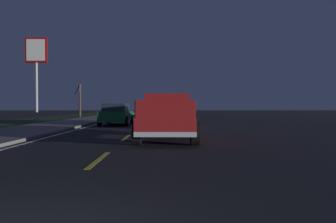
# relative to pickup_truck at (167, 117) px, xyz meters

# --- Properties ---
(ground) EXTENTS (144.00, 144.00, 0.00)m
(ground) POSITION_rel_pickup_truck_xyz_m (16.66, 1.76, -0.91)
(ground) COLOR black
(sidewalk_shoulder) EXTENTS (108.00, 4.00, 0.12)m
(sidewalk_shoulder) POSITION_rel_pickup_truck_xyz_m (16.66, 7.46, -0.85)
(sidewalk_shoulder) COLOR slate
(sidewalk_shoulder) RESTS_ON ground
(grass_verge) EXTENTS (108.00, 6.00, 0.01)m
(grass_verge) POSITION_rel_pickup_truck_xyz_m (16.66, 12.46, -0.91)
(grass_verge) COLOR #1E3819
(grass_verge) RESTS_ON ground
(lane_markings) EXTENTS (108.00, 3.54, 0.01)m
(lane_markings) POSITION_rel_pickup_truck_xyz_m (18.89, 4.31, -0.91)
(lane_markings) COLOR yellow
(lane_markings) RESTS_ON ground
(pickup_truck) EXTENTS (5.47, 2.37, 1.87)m
(pickup_truck) POSITION_rel_pickup_truck_xyz_m (0.00, 0.00, 0.00)
(pickup_truck) COLOR maroon
(pickup_truck) RESTS_ON ground
(sedan_green) EXTENTS (4.44, 2.08, 1.54)m
(sedan_green) POSITION_rel_pickup_truck_xyz_m (9.37, 3.55, -0.13)
(sedan_green) COLOR #14592D
(sedan_green) RESTS_ON ground
(sedan_white) EXTENTS (4.41, 2.03, 1.54)m
(sedan_white) POSITION_rel_pickup_truck_xyz_m (6.95, 0.19, -0.13)
(sedan_white) COLOR silver
(sedan_white) RESTS_ON ground
(gas_price_sign) EXTENTS (0.27, 1.90, 7.37)m
(gas_price_sign) POSITION_rel_pickup_truck_xyz_m (14.37, 11.38, 4.65)
(gas_price_sign) COLOR #99999E
(gas_price_sign) RESTS_ON ground
(bare_tree_far) EXTENTS (1.54, 1.00, 4.31)m
(bare_tree_far) POSITION_rel_pickup_truck_xyz_m (26.92, 11.04, 1.38)
(bare_tree_far) COLOR #423323
(bare_tree_far) RESTS_ON ground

